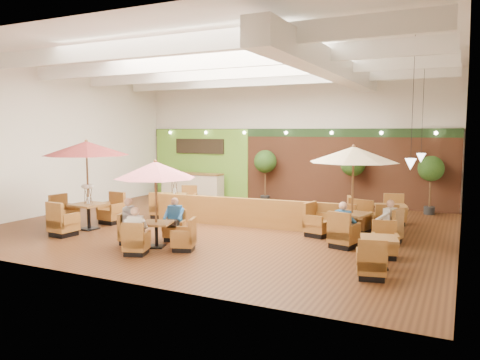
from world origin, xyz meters
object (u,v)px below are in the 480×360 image
Objects in this scene: service_counter at (192,186)px; booth_divider at (250,213)px; topiary_0 at (265,164)px; topiary_1 at (353,166)px; table_0 at (85,166)px; table_4 at (379,253)px; diner_3 at (344,220)px; diner_1 at (174,215)px; table_5 at (380,218)px; table_3 at (175,201)px; topiary_2 at (431,171)px; diner_0 at (136,226)px; table_2 at (353,176)px; diner_4 at (388,217)px; table_1 at (156,187)px; diner_2 at (131,216)px.

service_counter reaches higher than booth_divider.
service_counter is 3.78m from topiary_0.
topiary_0 is 0.99× the size of topiary_1.
topiary_0 is (2.97, 7.62, -0.32)m from table_0.
table_0 reaches higher than topiary_1.
topiary_1 is at bearing 93.38° from table_4.
diner_3 reaches higher than service_counter.
diner_1 is (4.02, -7.51, 0.17)m from service_counter.
table_5 is at bearing 85.48° from table_4.
table_3 is 7.20m from topiary_1.
table_0 is at bearing -141.74° from topiary_2.
table_3 is 5.95m from diner_0.
table_3 is at bearing 88.04° from diner_0.
diner_0 is (-3.38, -9.44, -0.98)m from topiary_1.
booth_divider is at bearing -176.67° from table_5.
diner_3 is at bearing -117.27° from table_5.
topiary_0 is at bearing 44.14° from table_3.
table_2 is at bearing -31.39° from service_counter.
service_counter is at bearing 93.24° from table_3.
booth_divider is 2.92× the size of topiary_1.
topiary_0 is (-4.98, 5.44, -0.15)m from table_2.
diner_4 is at bearing -91.85° from table_5.
topiary_2 is (9.67, 7.62, -0.39)m from table_0.
topiary_2 is at bearing 15.16° from diner_4.
table_2 is 0.98× the size of table_5.
table_0 is at bearing 146.28° from table_1.
booth_divider is 5.45m from topiary_0.
diner_1 reaches higher than table_5.
table_3 is (-7.02, 1.41, -1.37)m from table_2.
topiary_2 reaches higher than table_3.
diner_3 is (4.56, 2.13, -0.88)m from table_1.
diner_2 reaches higher than diner_1.
table_0 is at bearing 165.01° from table_4.
booth_divider is 2.38× the size of table_5.
diner_2 is (3.15, -8.38, 0.19)m from service_counter.
table_5 is at bearing 30.10° from table_0.
table_0 is 3.54m from table_1.
diner_2 reaches higher than table_5.
table_2 reaches higher than table_4.
topiary_0 is at bearing 152.35° from diner_2.
diner_3 is at bearing -178.78° from diner_1.
table_1 reaches higher than topiary_0.
topiary_2 is at bearing 115.54° from diner_2.
topiary_1 is (5.84, 4.02, 1.24)m from table_3.
table_2 is 1.04× the size of table_3.
table_5 is (8.46, 4.01, -1.65)m from table_0.
table_2 is at bearing 16.52° from table_1.
booth_divider is 2.96× the size of topiary_0.
booth_divider is (5.19, -4.86, -0.11)m from service_counter.
table_1 is at bearing 142.05° from diner_4.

